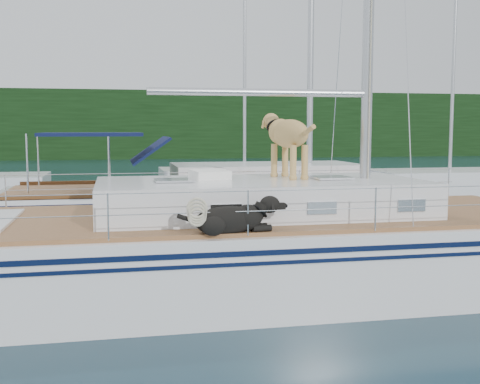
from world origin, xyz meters
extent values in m
plane|color=black|center=(0.00, 0.00, 0.00)|extent=(120.00, 120.00, 0.00)
cube|color=black|center=(0.00, 45.00, 3.00)|extent=(90.00, 3.00, 6.00)
cube|color=#595147|center=(0.00, 46.20, 0.60)|extent=(92.00, 1.00, 1.20)
cube|color=white|center=(0.00, 0.00, 0.50)|extent=(12.00, 3.80, 1.40)
cube|color=#9A633D|center=(0.00, 0.00, 1.23)|extent=(11.52, 3.50, 0.06)
cube|color=white|center=(0.80, 0.00, 1.54)|extent=(5.20, 2.50, 0.55)
cylinder|color=silver|center=(0.80, 0.00, 3.21)|extent=(3.60, 0.12, 0.12)
cylinder|color=silver|center=(0.00, -1.75, 1.82)|extent=(10.56, 0.01, 0.01)
cylinder|color=silver|center=(0.00, 1.75, 1.82)|extent=(10.56, 0.01, 0.01)
cube|color=#1C4CB3|center=(-0.81, 1.62, 1.28)|extent=(0.68, 0.52, 0.05)
cube|color=white|center=(0.02, 0.33, 1.88)|extent=(0.68, 0.60, 0.15)
torus|color=beige|center=(-0.48, -1.81, 1.62)|extent=(0.36, 0.18, 0.34)
cube|color=white|center=(1.16, 5.84, 0.45)|extent=(11.00, 3.50, 1.30)
cube|color=#9A633D|center=(1.16, 5.84, 1.10)|extent=(10.56, 3.29, 0.06)
cube|color=white|center=(2.36, 5.84, 1.45)|extent=(4.80, 2.30, 0.55)
cube|color=#101643|center=(-2.04, 5.84, 2.50)|extent=(2.40, 2.30, 0.08)
cube|color=white|center=(4.00, 16.00, 0.40)|extent=(7.20, 3.00, 1.10)
cylinder|color=silver|center=(4.00, 16.00, 6.00)|extent=(0.14, 0.14, 11.00)
cube|color=white|center=(12.00, 13.00, 0.40)|extent=(6.40, 3.00, 1.10)
cylinder|color=silver|center=(12.00, 13.00, 6.00)|extent=(0.14, 0.14, 11.00)
camera|label=1|loc=(-1.50, -9.40, 2.63)|focal=45.00mm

